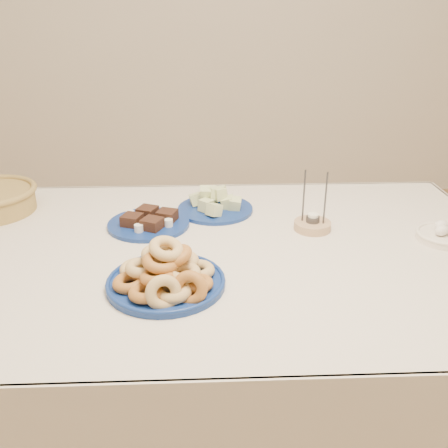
{
  "coord_description": "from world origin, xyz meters",
  "views": [
    {
      "loc": [
        -0.05,
        -1.29,
        1.4
      ],
      "look_at": [
        0.0,
        -0.05,
        0.85
      ],
      "focal_mm": 40.0,
      "sensor_mm": 36.0,
      "label": 1
    }
  ],
  "objects_px": {
    "candle_holder": "(312,224)",
    "dining_table": "(223,280)",
    "melon_plate": "(215,204)",
    "donut_platter": "(166,275)",
    "brownie_plate": "(149,222)",
    "egg_bowl": "(444,235)"
  },
  "relations": [
    {
      "from": "candle_holder",
      "to": "donut_platter",
      "type": "bearing_deg",
      "value": -142.85
    },
    {
      "from": "dining_table",
      "to": "donut_platter",
      "type": "xyz_separation_m",
      "value": [
        -0.15,
        -0.21,
        0.14
      ]
    },
    {
      "from": "candle_holder",
      "to": "egg_bowl",
      "type": "distance_m",
      "value": 0.39
    },
    {
      "from": "donut_platter",
      "to": "melon_plate",
      "type": "xyz_separation_m",
      "value": [
        0.13,
        0.5,
        -0.01
      ]
    },
    {
      "from": "donut_platter",
      "to": "brownie_plate",
      "type": "bearing_deg",
      "value": 101.92
    },
    {
      "from": "brownie_plate",
      "to": "melon_plate",
      "type": "bearing_deg",
      "value": 29.81
    },
    {
      "from": "dining_table",
      "to": "brownie_plate",
      "type": "relative_size",
      "value": 5.23
    },
    {
      "from": "dining_table",
      "to": "melon_plate",
      "type": "bearing_deg",
      "value": 93.43
    },
    {
      "from": "brownie_plate",
      "to": "egg_bowl",
      "type": "distance_m",
      "value": 0.9
    },
    {
      "from": "egg_bowl",
      "to": "donut_platter",
      "type": "bearing_deg",
      "value": -163.66
    },
    {
      "from": "brownie_plate",
      "to": "candle_holder",
      "type": "height_order",
      "value": "candle_holder"
    },
    {
      "from": "melon_plate",
      "to": "egg_bowl",
      "type": "height_order",
      "value": "melon_plate"
    },
    {
      "from": "dining_table",
      "to": "candle_holder",
      "type": "height_order",
      "value": "candle_holder"
    },
    {
      "from": "brownie_plate",
      "to": "candle_holder",
      "type": "bearing_deg",
      "value": -5.35
    },
    {
      "from": "brownie_plate",
      "to": "dining_table",
      "type": "bearing_deg",
      "value": -36.35
    },
    {
      "from": "melon_plate",
      "to": "brownie_plate",
      "type": "distance_m",
      "value": 0.25
    },
    {
      "from": "donut_platter",
      "to": "egg_bowl",
      "type": "distance_m",
      "value": 0.85
    },
    {
      "from": "dining_table",
      "to": "candle_holder",
      "type": "distance_m",
      "value": 0.33
    },
    {
      "from": "egg_bowl",
      "to": "melon_plate",
      "type": "bearing_deg",
      "value": 159.03
    },
    {
      "from": "donut_platter",
      "to": "egg_bowl",
      "type": "height_order",
      "value": "donut_platter"
    },
    {
      "from": "donut_platter",
      "to": "candle_holder",
      "type": "relative_size",
      "value": 1.79
    },
    {
      "from": "candle_holder",
      "to": "dining_table",
      "type": "bearing_deg",
      "value": -156.95
    }
  ]
}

